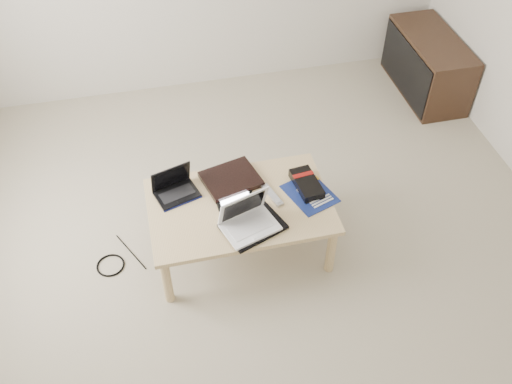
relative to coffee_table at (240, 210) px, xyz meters
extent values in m
plane|color=#B5AC92|center=(0.11, -0.10, -0.35)|extent=(4.00, 4.00, 0.00)
cube|color=tan|center=(0.00, 0.00, 0.03)|extent=(1.10, 0.70, 0.03)
cylinder|color=tan|center=(-0.50, -0.30, -0.17)|extent=(0.06, 0.06, 0.37)
cylinder|color=tan|center=(0.50, -0.30, -0.17)|extent=(0.06, 0.06, 0.37)
cylinder|color=tan|center=(-0.50, 0.30, -0.17)|extent=(0.06, 0.06, 0.37)
cylinder|color=tan|center=(0.50, 0.30, -0.17)|extent=(0.06, 0.06, 0.37)
cube|color=#3D2919|center=(1.89, 1.35, -0.10)|extent=(0.40, 0.90, 0.50)
cube|color=black|center=(1.69, 1.35, -0.10)|extent=(0.02, 0.86, 0.44)
cube|color=black|center=(-0.01, 0.21, 0.07)|extent=(0.39, 0.35, 0.03)
cube|color=black|center=(-0.36, 0.16, 0.06)|extent=(0.29, 0.24, 0.02)
cube|color=black|center=(-0.36, 0.16, 0.07)|extent=(0.23, 0.15, 0.00)
cube|color=black|center=(-0.34, 0.10, 0.07)|extent=(0.06, 0.04, 0.00)
cube|color=black|center=(-0.38, 0.23, 0.15)|extent=(0.26, 0.12, 0.17)
cube|color=black|center=(-0.38, 0.22, 0.15)|extent=(0.22, 0.09, 0.13)
cube|color=#0D144B|center=(-0.33, 0.08, 0.05)|extent=(0.25, 0.09, 0.01)
cube|color=black|center=(-0.02, 0.06, 0.05)|extent=(0.23, 0.18, 0.01)
cube|color=white|center=(-0.02, 0.06, 0.06)|extent=(0.19, 0.14, 0.00)
cube|color=#AFAFB3|center=(0.21, 0.03, 0.06)|extent=(0.10, 0.21, 0.02)
cube|color=#939397|center=(0.21, 0.03, 0.07)|extent=(0.08, 0.17, 0.00)
cube|color=black|center=(0.04, -0.20, 0.06)|extent=(0.40, 0.35, 0.02)
cube|color=white|center=(0.02, -0.21, 0.08)|extent=(0.36, 0.30, 0.01)
cube|color=white|center=(0.02, -0.22, 0.09)|extent=(0.28, 0.19, 0.00)
cube|color=white|center=(0.04, -0.29, 0.08)|extent=(0.07, 0.05, 0.00)
cube|color=white|center=(-0.01, -0.14, 0.18)|extent=(0.31, 0.16, 0.20)
cube|color=black|center=(-0.01, -0.14, 0.18)|extent=(0.26, 0.13, 0.16)
cube|color=#0D1954|center=(0.44, -0.01, 0.05)|extent=(0.33, 0.37, 0.01)
cube|color=#AFAFB3|center=(0.39, 0.02, 0.06)|extent=(0.07, 0.07, 0.01)
cube|color=gold|center=(0.47, 0.10, 0.06)|extent=(0.10, 0.04, 0.01)
cube|color=gold|center=(0.48, 0.08, 0.06)|extent=(0.10, 0.04, 0.01)
cube|color=silver|center=(0.48, -0.07, 0.06)|extent=(0.14, 0.06, 0.01)
cube|color=silver|center=(0.49, -0.09, 0.06)|extent=(0.14, 0.06, 0.01)
cube|color=silver|center=(0.49, -0.11, 0.06)|extent=(0.14, 0.06, 0.01)
cube|color=black|center=(0.40, -0.08, 0.06)|extent=(0.03, 0.03, 0.01)
cube|color=black|center=(0.43, 0.05, 0.08)|extent=(0.16, 0.28, 0.06)
cube|color=maroon|center=(0.43, 0.11, 0.11)|extent=(0.14, 0.05, 0.00)
torus|color=black|center=(-0.05, -0.08, 0.05)|extent=(0.11, 0.11, 0.01)
torus|color=black|center=(-0.84, 0.03, -0.35)|extent=(0.18, 0.18, 0.01)
cylinder|color=black|center=(-0.70, 0.11, -0.35)|extent=(0.17, 0.32, 0.01)
camera|label=1|loc=(-0.43, -2.31, 2.55)|focal=40.00mm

